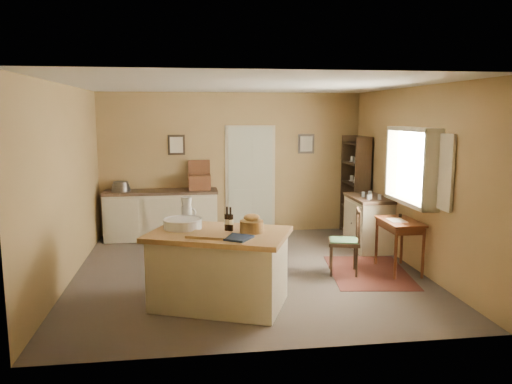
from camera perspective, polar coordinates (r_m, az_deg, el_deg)
ground at (r=7.45m, az=-0.91°, el=-9.06°), size 5.00×5.00×0.00m
wall_back at (r=9.62m, az=-2.75°, el=3.26°), size 5.00×0.10×2.70m
wall_front at (r=4.71m, az=2.76°, el=-2.76°), size 5.00×0.10×2.70m
wall_left at (r=7.28m, az=-20.86°, el=0.84°), size 0.10×5.00×2.70m
wall_right at (r=7.85m, az=17.50°, el=1.56°), size 0.10×5.00×2.70m
ceiling at (r=7.09m, az=-0.97°, el=12.16°), size 5.00×5.00×0.00m
door at (r=9.66m, az=-0.65°, el=1.53°), size 0.97×0.06×2.11m
framed_prints at (r=9.58m, az=-1.56°, el=5.47°), size 2.82×0.02×0.38m
window at (r=7.61m, az=17.69°, el=2.85°), size 0.25×1.99×1.12m
work_island at (r=6.10m, az=-4.28°, el=-8.46°), size 1.89×1.57×1.20m
sideboard at (r=9.42m, az=-10.70°, el=-2.35°), size 2.08×0.59×1.18m
rug at (r=7.59m, az=12.75°, el=-8.91°), size 1.31×1.73×0.01m
writing_desk at (r=7.59m, az=16.10°, el=-3.90°), size 0.48×0.79×0.82m
desk_chair at (r=7.35m, az=10.00°, el=-5.67°), size 0.53×0.53×0.93m
right_cabinet at (r=8.79m, az=12.67°, el=-3.39°), size 0.58×1.03×0.99m
shelving_unit at (r=9.68m, az=11.54°, el=0.69°), size 0.32×0.85×1.89m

